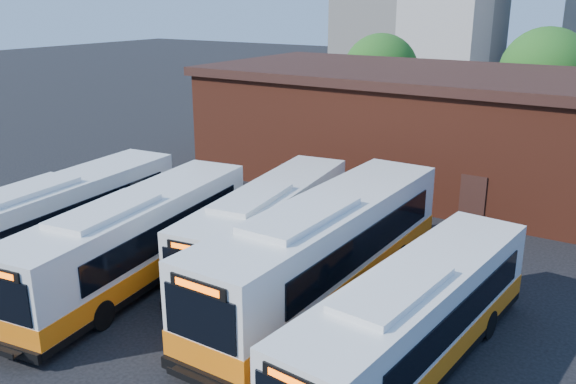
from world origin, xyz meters
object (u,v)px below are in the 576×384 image
Objects in this scene: bus_midwest at (268,227)px; bus_mideast at (325,254)px; bus_farwest at (59,221)px; bus_west at (136,243)px; transit_worker at (233,345)px; bus_east at (414,324)px.

bus_midwest is 0.86× the size of bus_mideast.
bus_west reaches higher than bus_farwest.
bus_midwest is at bearing 5.48° from transit_worker.
bus_midwest is 8.01m from transit_worker.
transit_worker is at bearing -87.73° from bus_mideast.
transit_worker is (3.66, -7.11, -0.48)m from bus_midwest.
bus_west is 1.06× the size of bus_east.
bus_farwest reaches higher than transit_worker.
bus_farwest is at bearing 53.79° from transit_worker.
bus_west is at bearing -133.79° from bus_midwest.
bus_mideast reaches higher than bus_midwest.
bus_east is at bearing -7.32° from bus_west.
bus_east is at bearing -35.78° from bus_midwest.
bus_midwest is at bearing 24.24° from bus_farwest.
bus_mideast is at bearing 154.65° from bus_east.
bus_midwest is 3.89m from bus_mideast.
bus_west is at bearing 45.15° from transit_worker.
bus_farwest is 1.05× the size of bus_midwest.
bus_west is at bearing -157.65° from bus_mideast.
bus_west is at bearing -174.34° from bus_east.
transit_worker is (0.14, -5.48, -0.73)m from bus_mideast.
bus_farwest is 11.33m from bus_mideast.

